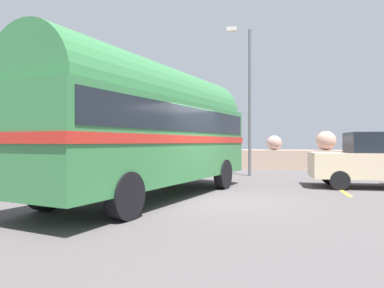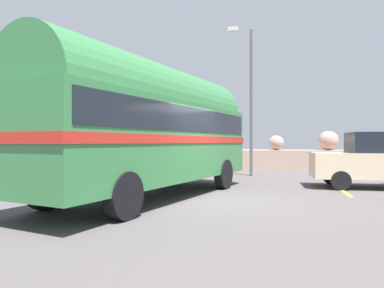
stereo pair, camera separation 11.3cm
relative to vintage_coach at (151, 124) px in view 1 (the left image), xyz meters
The scene contains 5 objects.
ground 2.66m from the vintage_coach, ahead, with size 32.00×26.00×0.02m.
breakwater 11.95m from the vintage_coach, 83.21° to the left, with size 31.36×2.30×2.49m.
vintage_coach is the anchor object (origin of this frame).
parked_car_nearest 7.65m from the vintage_coach, 28.31° to the left, with size 4.16×1.85×1.86m.
lamp_post 7.40m from the vintage_coach, 72.58° to the left, with size 1.05×0.73×6.67m.
Camera 1 is at (1.56, -9.19, 1.55)m, focal length 32.87 mm.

